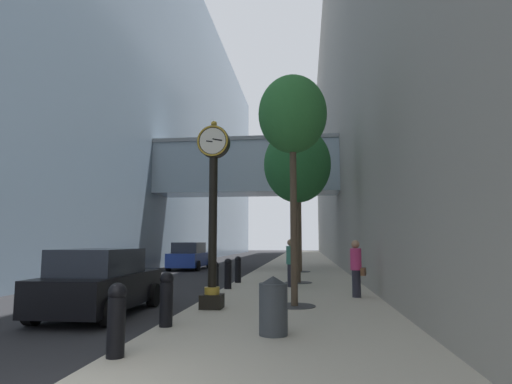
{
  "coord_description": "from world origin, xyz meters",
  "views": [
    {
      "loc": [
        3.0,
        -3.99,
        1.82
      ],
      "look_at": [
        0.78,
        14.92,
        4.05
      ],
      "focal_mm": 29.63,
      "sensor_mm": 36.0,
      "label": 1
    }
  ],
  "objects_px": {
    "bollard_fourth": "(215,278)",
    "car_black_near": "(100,283)",
    "bollard_sixth": "(238,269)",
    "trash_bin": "(273,305)",
    "street_tree_mid_near": "(297,165)",
    "car_blue_mid": "(190,256)",
    "bollard_fifth": "(228,273)",
    "street_clock": "(213,203)",
    "pedestrian_by_clock": "(291,261)",
    "street_tree_mid_far": "(299,181)",
    "street_tree_near": "(293,117)",
    "pedestrian_walking": "(356,267)",
    "bollard_second": "(166,298)",
    "bollard_nearest": "(116,318)"
  },
  "relations": [
    {
      "from": "bollard_fifth",
      "to": "bollard_sixth",
      "type": "distance_m",
      "value": 2.25
    },
    {
      "from": "street_tree_mid_far",
      "to": "pedestrian_by_clock",
      "type": "relative_size",
      "value": 3.57
    },
    {
      "from": "street_clock",
      "to": "pedestrian_by_clock",
      "type": "height_order",
      "value": "street_clock"
    },
    {
      "from": "street_tree_mid_far",
      "to": "bollard_fifth",
      "type": "bearing_deg",
      "value": -105.74
    },
    {
      "from": "bollard_second",
      "to": "street_clock",
      "type": "bearing_deg",
      "value": 80.08
    },
    {
      "from": "street_tree_mid_near",
      "to": "car_blue_mid",
      "type": "distance_m",
      "value": 12.62
    },
    {
      "from": "bollard_fourth",
      "to": "trash_bin",
      "type": "distance_m",
      "value": 5.47
    },
    {
      "from": "bollard_fourth",
      "to": "car_black_near",
      "type": "xyz_separation_m",
      "value": [
        -2.32,
        -2.67,
        0.09
      ]
    },
    {
      "from": "bollard_nearest",
      "to": "bollard_second",
      "type": "xyz_separation_m",
      "value": [
        0.0,
        2.25,
        0.0
      ]
    },
    {
      "from": "street_tree_mid_far",
      "to": "trash_bin",
      "type": "distance_m",
      "value": 16.66
    },
    {
      "from": "bollard_fifth",
      "to": "street_tree_near",
      "type": "height_order",
      "value": "street_tree_near"
    },
    {
      "from": "street_tree_mid_far",
      "to": "car_black_near",
      "type": "xyz_separation_m",
      "value": [
        -4.79,
        -13.68,
        -4.42
      ]
    },
    {
      "from": "trash_bin",
      "to": "pedestrian_walking",
      "type": "relative_size",
      "value": 0.61
    },
    {
      "from": "bollard_second",
      "to": "car_black_near",
      "type": "relative_size",
      "value": 0.26
    },
    {
      "from": "bollard_second",
      "to": "street_tree_mid_near",
      "type": "relative_size",
      "value": 0.16
    },
    {
      "from": "street_clock",
      "to": "pedestrian_walking",
      "type": "xyz_separation_m",
      "value": [
        3.89,
        2.61,
        -1.76
      ]
    },
    {
      "from": "street_tree_near",
      "to": "car_black_near",
      "type": "distance_m",
      "value": 6.61
    },
    {
      "from": "street_clock",
      "to": "street_tree_mid_near",
      "type": "distance_m",
      "value": 7.53
    },
    {
      "from": "pedestrian_walking",
      "to": "car_black_near",
      "type": "bearing_deg",
      "value": -154.89
    },
    {
      "from": "bollard_fifth",
      "to": "trash_bin",
      "type": "xyz_separation_m",
      "value": [
        2.18,
        -7.27,
        -0.02
      ]
    },
    {
      "from": "bollard_fourth",
      "to": "car_black_near",
      "type": "bearing_deg",
      "value": -131.03
    },
    {
      "from": "trash_bin",
      "to": "car_blue_mid",
      "type": "relative_size",
      "value": 0.23
    },
    {
      "from": "bollard_sixth",
      "to": "trash_bin",
      "type": "xyz_separation_m",
      "value": [
        2.18,
        -9.52,
        -0.02
      ]
    },
    {
      "from": "car_black_near",
      "to": "bollard_sixth",
      "type": "bearing_deg",
      "value": 72.06
    },
    {
      "from": "street_tree_near",
      "to": "trash_bin",
      "type": "xyz_separation_m",
      "value": [
        -0.29,
        -3.45,
        -4.54
      ]
    },
    {
      "from": "street_tree_mid_far",
      "to": "car_black_near",
      "type": "distance_m",
      "value": 15.16
    },
    {
      "from": "car_black_near",
      "to": "car_blue_mid",
      "type": "distance_m",
      "value": 17.04
    },
    {
      "from": "bollard_fourth",
      "to": "street_tree_mid_far",
      "type": "relative_size",
      "value": 0.17
    },
    {
      "from": "bollard_fourth",
      "to": "street_tree_near",
      "type": "relative_size",
      "value": 0.17
    },
    {
      "from": "street_clock",
      "to": "street_tree_near",
      "type": "xyz_separation_m",
      "value": [
        2.06,
        0.61,
        2.41
      ]
    },
    {
      "from": "bollard_nearest",
      "to": "street_tree_mid_near",
      "type": "bearing_deg",
      "value": 77.86
    },
    {
      "from": "street_tree_near",
      "to": "street_clock",
      "type": "bearing_deg",
      "value": -163.64
    },
    {
      "from": "street_tree_mid_near",
      "to": "bollard_second",
      "type": "bearing_deg",
      "value": -104.98
    },
    {
      "from": "street_tree_near",
      "to": "street_tree_mid_near",
      "type": "xyz_separation_m",
      "value": [
        0.0,
        6.29,
        -0.2
      ]
    },
    {
      "from": "bollard_sixth",
      "to": "bollard_fifth",
      "type": "bearing_deg",
      "value": -90.0
    },
    {
      "from": "bollard_fourth",
      "to": "pedestrian_walking",
      "type": "distance_m",
      "value": 4.34
    },
    {
      "from": "bollard_sixth",
      "to": "bollard_fourth",
      "type": "bearing_deg",
      "value": -90.0
    },
    {
      "from": "bollard_fifth",
      "to": "street_tree_near",
      "type": "xyz_separation_m",
      "value": [
        2.47,
        -3.82,
        4.51
      ]
    },
    {
      "from": "bollard_fifth",
      "to": "street_tree_mid_far",
      "type": "distance_m",
      "value": 10.16
    },
    {
      "from": "bollard_fifth",
      "to": "bollard_sixth",
      "type": "relative_size",
      "value": 1.0
    },
    {
      "from": "bollard_fifth",
      "to": "street_tree_near",
      "type": "distance_m",
      "value": 6.41
    },
    {
      "from": "bollard_fourth",
      "to": "bollard_nearest",
      "type": "bearing_deg",
      "value": -90.0
    },
    {
      "from": "bollard_second",
      "to": "car_blue_mid",
      "type": "xyz_separation_m",
      "value": [
        -4.75,
        18.7,
        0.14
      ]
    },
    {
      "from": "street_tree_mid_near",
      "to": "pedestrian_by_clock",
      "type": "height_order",
      "value": "street_tree_mid_near"
    },
    {
      "from": "car_blue_mid",
      "to": "street_tree_mid_near",
      "type": "bearing_deg",
      "value": -52.71
    },
    {
      "from": "street_clock",
      "to": "trash_bin",
      "type": "relative_size",
      "value": 4.62
    },
    {
      "from": "bollard_sixth",
      "to": "bollard_nearest",
      "type": "bearing_deg",
      "value": -90.0
    },
    {
      "from": "street_tree_mid_near",
      "to": "street_tree_mid_far",
      "type": "distance_m",
      "value": 6.29
    },
    {
      "from": "bollard_fifth",
      "to": "pedestrian_by_clock",
      "type": "relative_size",
      "value": 0.61
    },
    {
      "from": "pedestrian_walking",
      "to": "street_tree_mid_near",
      "type": "bearing_deg",
      "value": 113.12
    }
  ]
}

